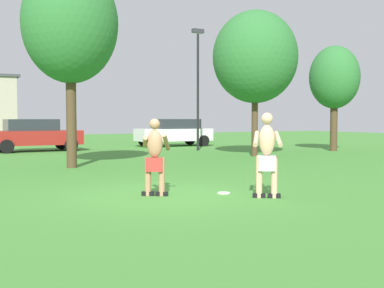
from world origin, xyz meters
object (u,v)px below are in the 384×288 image
Objects in this scene: car_white_far_end at (174,132)px; tree_right_field at (334,78)px; lamp_post at (198,77)px; player_in_gray at (267,153)px; frisbee at (224,193)px; tree_behind_players at (255,57)px; car_red_near_post at (34,135)px; player_near at (155,156)px; tree_left_field at (70,24)px.

tree_right_field is (5.16, -7.50, 2.79)m from car_white_far_end.
lamp_post is 1.16× the size of tree_right_field.
tree_right_field is (11.73, 10.26, 2.70)m from player_in_gray.
tree_behind_players is at bearing 51.25° from frisbee.
tree_behind_players is (7.71, -7.70, 3.38)m from car_red_near_post.
lamp_post reaches higher than car_red_near_post.
player_in_gray is at bearing -62.62° from frisbee.
tree_behind_players reaches higher than player_near.
player_in_gray is 0.29× the size of lamp_post.
player_in_gray is 11.62m from tree_behind_players.
player_near is at bearing 163.66° from frisbee.
car_red_near_post is 8.09m from car_white_far_end.
tree_right_field is (13.63, 8.94, 2.77)m from player_near.
car_red_near_post is at bearing 88.49° from player_near.
tree_right_field is (13.22, -6.67, 2.79)m from car_red_near_post.
tree_right_field is at bearing -30.14° from lamp_post.
car_red_near_post is at bearing 87.13° from tree_left_field.
tree_left_field reaches higher than car_red_near_post.
player_in_gray is 9.04m from tree_left_field.
player_near is 16.53m from tree_right_field.
player_near is at bearing -135.73° from tree_behind_players.
frisbee is 14.72m from lamp_post.
frisbee is 11.48m from tree_behind_players.
car_red_near_post is 0.71× the size of tree_behind_players.
tree_right_field is (12.20, 9.36, 3.60)m from frisbee.
frisbee is 0.04× the size of tree_behind_players.
frisbee is 15.79m from tree_right_field.
car_white_far_end is at bearing 69.71° from player_in_gray.
tree_behind_players is at bearing 56.02° from player_in_gray.
player_near is 5.83× the size of frisbee.
player_in_gray is at bearing -138.83° from tree_right_field.
player_in_gray is at bearing -110.29° from car_white_far_end.
car_red_near_post and car_white_far_end have the same top height.
player_near is 15.62m from car_red_near_post.
car_white_far_end is at bearing 48.97° from tree_left_field.
tree_behind_players is (6.23, 9.24, 3.29)m from player_in_gray.
lamp_post is 6.77m from tree_right_field.
tree_left_field is at bearing -92.87° from car_red_near_post.
lamp_post is at bearing 57.78° from player_near.
frisbee is 18.29m from car_white_far_end.
lamp_post is 0.98× the size of tree_behind_players.
tree_right_field is 5.63m from tree_behind_players.
player_near is at bearing 145.18° from player_in_gray.
player_in_gray is at bearing -123.98° from tree_behind_players.
lamp_post reaches higher than tree_right_field.
car_white_far_end is (6.57, 17.76, -0.09)m from player_in_gray.
car_red_near_post is at bearing 135.04° from tree_behind_players.
car_red_near_post is 8.56m from lamp_post.
player_in_gray is 1.36m from frisbee.
tree_right_field is (13.67, 2.27, -1.04)m from tree_left_field.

